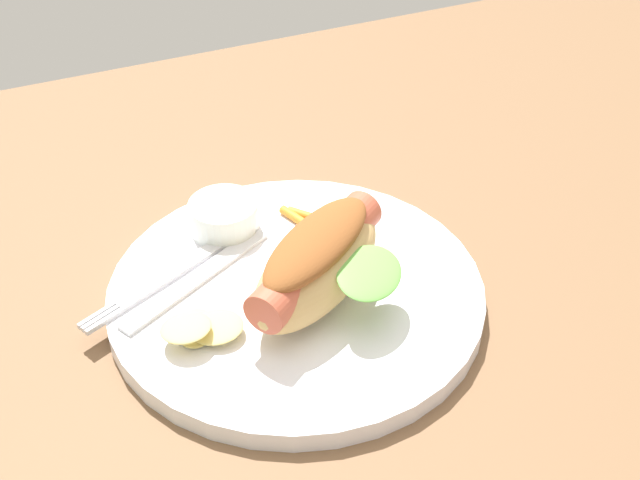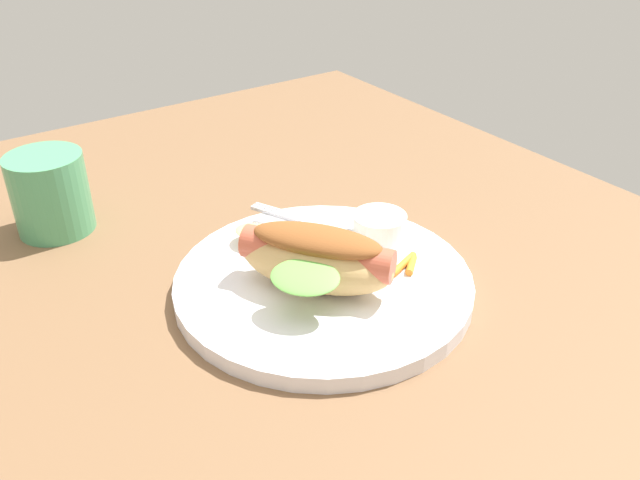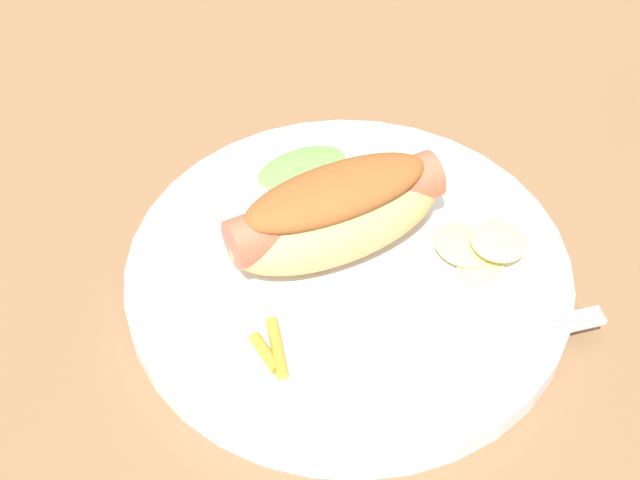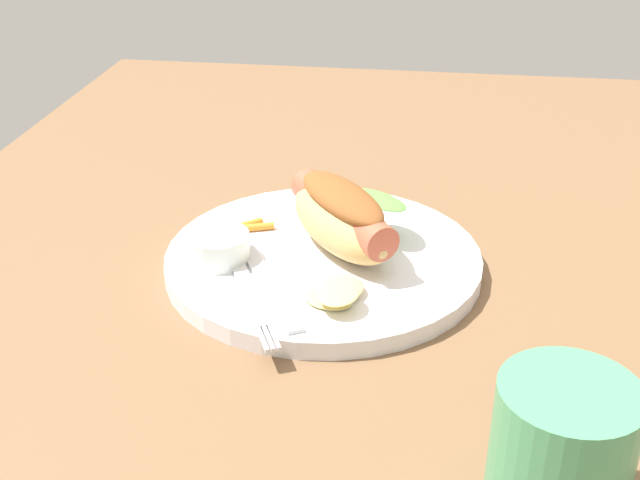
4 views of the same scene
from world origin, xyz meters
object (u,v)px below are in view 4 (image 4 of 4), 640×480
at_px(hot_dog, 342,215).
at_px(drinking_cup, 561,451).
at_px(knife, 269,285).
at_px(carrot_garnish, 251,226).
at_px(plate, 323,260).
at_px(chips_pile, 333,293).
at_px(sauce_ramekin, 218,247).
at_px(fork, 251,296).

height_order(hot_dog, drinking_cup, drinking_cup).
bearing_deg(drinking_cup, hot_dog, -150.03).
relative_size(knife, carrot_garnish, 3.54).
bearing_deg(drinking_cup, knife, -133.20).
bearing_deg(carrot_garnish, plate, 64.27).
bearing_deg(chips_pile, sauce_ramekin, -116.48).
bearing_deg(carrot_garnish, fork, 12.36).
height_order(plate, drinking_cup, drinking_cup).
distance_m(hot_dog, carrot_garnish, 0.10).
relative_size(fork, chips_pile, 2.12).
relative_size(hot_dog, fork, 1.06).
height_order(hot_dog, sauce_ramekin, hot_dog).
height_order(plate, hot_dog, hot_dog).
height_order(hot_dog, fork, hot_dog).
xyz_separation_m(sauce_ramekin, fork, (0.06, 0.04, -0.01)).
xyz_separation_m(fork, carrot_garnish, (-0.12, -0.03, 0.00)).
relative_size(knife, chips_pile, 2.17).
relative_size(plate, knife, 1.94).
bearing_deg(chips_pile, carrot_garnish, -141.23).
xyz_separation_m(knife, drinking_cup, (0.20, 0.21, 0.03)).
xyz_separation_m(knife, chips_pile, (0.01, 0.06, 0.01)).
distance_m(hot_dog, chips_pile, 0.09).
distance_m(sauce_ramekin, fork, 0.07).
bearing_deg(fork, plate, 126.21).
bearing_deg(plate, fork, -29.16).
xyz_separation_m(hot_dog, carrot_garnish, (-0.02, -0.09, -0.03)).
xyz_separation_m(plate, drinking_cup, (0.26, 0.17, 0.04)).
distance_m(sauce_ramekin, chips_pile, 0.12).
bearing_deg(knife, fork, -58.20).
distance_m(plate, hot_dog, 0.04).
bearing_deg(plate, chips_pile, 13.54).
relative_size(plate, sauce_ramekin, 5.09).
relative_size(plate, carrot_garnish, 6.86).
bearing_deg(drinking_cup, chips_pile, -139.80).
relative_size(sauce_ramekin, drinking_cup, 0.63).
xyz_separation_m(hot_dog, drinking_cup, (0.27, 0.16, -0.00)).
relative_size(sauce_ramekin, fork, 0.39).
bearing_deg(knife, plate, 123.17).
height_order(hot_dog, knife, hot_dog).
bearing_deg(hot_dog, chips_pile, -33.62).
height_order(sauce_ramekin, carrot_garnish, sauce_ramekin).
height_order(plate, sauce_ramekin, sauce_ramekin).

